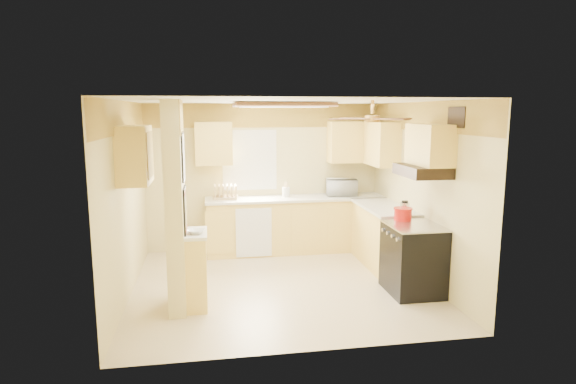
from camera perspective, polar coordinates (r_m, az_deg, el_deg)
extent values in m
plane|color=beige|center=(6.77, -0.81, -10.95)|extent=(4.00, 4.00, 0.00)
plane|color=white|center=(6.34, -0.86, 10.72)|extent=(4.00, 4.00, 0.00)
plane|color=#DACA85|center=(8.30, -2.83, 1.77)|extent=(4.00, 0.00, 4.00)
plane|color=#DACA85|center=(4.61, 2.77, -4.51)|extent=(4.00, 0.00, 4.00)
plane|color=#DACA85|center=(6.45, -18.68, -0.96)|extent=(0.00, 3.80, 3.80)
plane|color=#DACA85|center=(7.02, 15.51, 0.02)|extent=(0.00, 3.80, 3.80)
cube|color=gold|center=(8.21, -2.88, 9.04)|extent=(4.00, 0.02, 0.40)
cube|color=#DACA85|center=(5.84, -13.21, -1.76)|extent=(0.20, 0.70, 2.50)
cube|color=#FAD569|center=(6.03, -10.80, -9.18)|extent=(0.25, 0.55, 0.90)
cube|color=silver|center=(5.90, -10.95, -4.85)|extent=(0.28, 0.58, 0.04)
cube|color=#FAD569|center=(8.23, 0.93, -3.95)|extent=(3.00, 0.60, 0.90)
cube|color=#FAD569|center=(7.61, 11.28, -5.26)|extent=(0.60, 1.40, 0.90)
cube|color=silver|center=(8.12, 0.95, -0.74)|extent=(3.04, 0.64, 0.04)
cube|color=silver|center=(7.50, 11.32, -1.79)|extent=(0.64, 1.44, 0.04)
cube|color=white|center=(7.83, -4.08, -4.82)|extent=(0.58, 0.02, 0.80)
cube|color=white|center=(8.23, -4.57, 3.79)|extent=(0.92, 0.02, 1.02)
cube|color=white|center=(8.23, -4.57, 3.79)|extent=(0.80, 0.02, 0.90)
cube|color=#FAD569|center=(8.01, -8.80, 5.71)|extent=(0.60, 0.35, 0.70)
cube|color=#FAD569|center=(8.40, 7.90, 5.90)|extent=(0.90, 0.35, 0.70)
cube|color=#FAD569|center=(8.04, 10.79, 5.66)|extent=(0.35, 1.00, 0.70)
cube|color=#FAD569|center=(6.10, -17.72, 4.21)|extent=(0.35, 0.75, 0.70)
cube|color=#FAD569|center=(6.38, 16.45, 5.38)|extent=(0.35, 0.76, 0.52)
cube|color=black|center=(6.58, 14.60, -7.73)|extent=(0.65, 0.76, 0.90)
cube|color=silver|center=(6.46, 14.77, -3.87)|extent=(0.66, 0.77, 0.02)
cylinder|color=silver|center=(6.14, 12.87, -5.52)|extent=(0.03, 0.05, 0.05)
cylinder|color=silver|center=(6.29, 12.28, -5.13)|extent=(0.03, 0.05, 0.05)
cylinder|color=silver|center=(6.43, 11.75, -4.78)|extent=(0.03, 0.05, 0.05)
cylinder|color=silver|center=(6.59, 11.22, -4.43)|extent=(0.03, 0.05, 0.05)
cube|color=black|center=(6.37, 15.62, 2.43)|extent=(0.50, 0.76, 0.14)
cube|color=black|center=(5.75, -12.34, 4.14)|extent=(0.02, 0.42, 0.57)
cube|color=white|center=(5.75, -12.28, 4.14)|extent=(0.01, 0.37, 0.52)
cube|color=black|center=(5.84, -12.11, -2.21)|extent=(0.02, 0.42, 0.57)
cube|color=yellow|center=(5.84, -12.05, -2.21)|extent=(0.01, 0.37, 0.52)
cube|color=brown|center=(6.85, -0.67, 10.30)|extent=(1.35, 0.95, 0.06)
cube|color=white|center=(6.85, -0.67, 10.09)|extent=(1.15, 0.75, 0.02)
cylinder|color=gold|center=(5.91, 9.98, 9.89)|extent=(0.04, 0.04, 0.16)
cylinder|color=gold|center=(5.91, 9.94, 8.54)|extent=(0.18, 0.18, 0.08)
cube|color=brown|center=(6.11, 12.29, 8.49)|extent=(0.55, 0.28, 0.01)
cube|color=brown|center=(6.16, 8.03, 8.62)|extent=(0.28, 0.55, 0.01)
cube|color=brown|center=(5.71, 7.43, 8.57)|extent=(0.55, 0.28, 0.01)
cube|color=brown|center=(5.66, 12.02, 8.44)|extent=(0.28, 0.55, 0.01)
cube|color=black|center=(6.12, 19.36, 8.36)|extent=(0.02, 0.40, 0.25)
imported|color=white|center=(8.32, 6.40, 0.57)|extent=(0.56, 0.43, 0.28)
imported|color=white|center=(5.81, -10.84, -4.61)|extent=(0.26, 0.26, 0.05)
cylinder|color=red|center=(6.69, 13.46, -2.63)|extent=(0.23, 0.23, 0.15)
cylinder|color=red|center=(6.67, 13.49, -1.92)|extent=(0.25, 0.25, 0.02)
cylinder|color=silver|center=(6.89, 13.65, -1.95)|extent=(0.13, 0.13, 0.18)
cylinder|color=black|center=(6.87, 13.68, -1.12)|extent=(0.09, 0.09, 0.03)
cube|color=#DDC17F|center=(8.04, -7.44, -0.64)|extent=(0.43, 0.34, 0.04)
cube|color=#DDC17F|center=(8.02, -8.64, -0.02)|extent=(0.02, 0.27, 0.23)
cube|color=#DDC17F|center=(8.02, -8.15, 0.00)|extent=(0.02, 0.27, 0.23)
cube|color=#DDC17F|center=(8.02, -7.67, 0.01)|extent=(0.02, 0.27, 0.23)
cube|color=#DDC17F|center=(8.02, -7.19, 0.02)|extent=(0.02, 0.27, 0.23)
cube|color=#DDC17F|center=(8.02, -6.71, 0.04)|extent=(0.02, 0.27, 0.23)
cube|color=#DDC17F|center=(8.03, -6.23, 0.05)|extent=(0.02, 0.27, 0.23)
cylinder|color=white|center=(8.02, -8.15, 0.00)|extent=(0.02, 0.23, 0.23)
cylinder|color=white|center=(8.02, -7.19, 0.02)|extent=(0.02, 0.23, 0.23)
cylinder|color=white|center=(8.15, -0.24, 0.00)|extent=(0.13, 0.13, 0.16)
cylinder|color=#DDC17F|center=(8.14, -0.08, 0.33)|extent=(0.01, 0.01, 0.25)
cylinder|color=#DDC17F|center=(8.16, -0.27, 0.35)|extent=(0.01, 0.01, 0.25)
cylinder|color=#DDC17F|center=(8.13, -0.40, 0.32)|extent=(0.01, 0.01, 0.25)
cylinder|color=#DDC17F|center=(8.12, -0.20, 0.30)|extent=(0.01, 0.01, 0.25)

